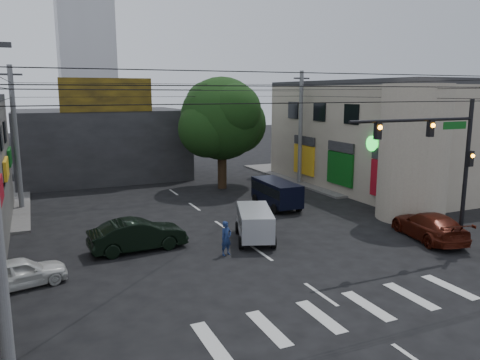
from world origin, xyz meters
TOP-DOWN VIEW (x-y plane):
  - ground at (0.00, 0.00)m, footprint 160.00×160.00m
  - sidewalk_far_right at (18.00, 18.00)m, footprint 16.00×16.00m
  - building_right at (18.00, 13.00)m, footprint 14.00×18.00m
  - corner_column at (11.00, 4.00)m, footprint 4.00×4.00m
  - building_far at (-4.00, 26.00)m, footprint 14.00×10.00m
  - billboard at (-4.00, 21.10)m, footprint 7.00×0.30m
  - tower_distant at (0.00, 70.00)m, footprint 9.00×9.00m
  - street_tree at (4.00, 17.00)m, footprint 6.40×6.40m
  - traffic_gantry at (7.82, -1.00)m, footprint 7.10×0.35m
  - utility_pole_far_left at (-10.50, 16.00)m, footprint 0.32×0.32m
  - utility_pole_far_right at (10.50, 16.00)m, footprint 0.32×0.32m
  - dark_sedan at (-5.24, 4.86)m, footprint 2.21×4.82m
  - white_compact at (-10.38, 2.35)m, footprint 2.87×4.10m
  - maroon_sedan at (8.89, 0.44)m, footprint 4.08×5.75m
  - silver_minivan at (0.57, 3.93)m, footprint 4.84×4.05m
  - navy_van at (4.89, 9.61)m, footprint 4.59×2.05m
  - traffic_officer at (-1.61, 2.48)m, footprint 0.84×0.76m

SIDE VIEW (x-z plane):
  - ground at x=0.00m, z-range 0.00..0.00m
  - sidewalk_far_right at x=18.00m, z-range 0.00..0.15m
  - white_compact at x=-10.38m, z-range 0.00..1.20m
  - maroon_sedan at x=8.89m, z-range 0.00..1.42m
  - dark_sedan at x=-5.24m, z-range 0.00..1.52m
  - traffic_officer at x=-1.61m, z-range 0.00..1.63m
  - silver_minivan at x=0.57m, z-range 0.00..1.64m
  - navy_van at x=4.89m, z-range 0.00..1.78m
  - building_far at x=-4.00m, z-range 0.00..6.00m
  - building_right at x=18.00m, z-range 0.00..8.00m
  - corner_column at x=11.00m, z-range 0.00..8.00m
  - utility_pole_far_left at x=-10.50m, z-range 0.00..9.20m
  - utility_pole_far_right at x=10.50m, z-range 0.00..9.20m
  - traffic_gantry at x=7.82m, z-range 1.23..8.43m
  - street_tree at x=4.00m, z-range 1.12..9.82m
  - billboard at x=-4.00m, z-range 6.00..8.60m
  - tower_distant at x=0.00m, z-range 0.00..44.00m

